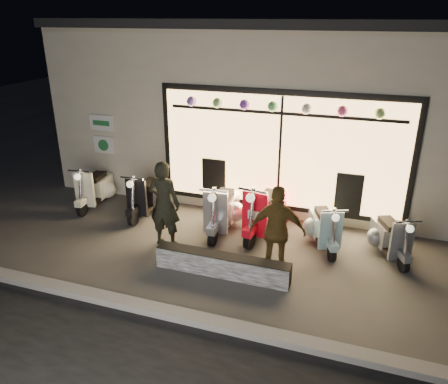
{
  "coord_description": "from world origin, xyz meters",
  "views": [
    {
      "loc": [
        2.56,
        -6.89,
        4.31
      ],
      "look_at": [
        -0.01,
        0.6,
        1.05
      ],
      "focal_mm": 35.0,
      "sensor_mm": 36.0,
      "label": 1
    }
  ],
  "objects_px": {
    "scooter_silver": "(223,209)",
    "scooter_red": "(267,211)",
    "man": "(164,204)",
    "graffiti_barrier": "(222,265)",
    "woman": "(277,231)"
  },
  "relations": [
    {
      "from": "graffiti_barrier",
      "to": "scooter_red",
      "type": "relative_size",
      "value": 1.47
    },
    {
      "from": "scooter_red",
      "to": "woman",
      "type": "height_order",
      "value": "woman"
    },
    {
      "from": "man",
      "to": "graffiti_barrier",
      "type": "bearing_deg",
      "value": 153.14
    },
    {
      "from": "scooter_silver",
      "to": "graffiti_barrier",
      "type": "bearing_deg",
      "value": -75.48
    },
    {
      "from": "graffiti_barrier",
      "to": "scooter_red",
      "type": "height_order",
      "value": "scooter_red"
    },
    {
      "from": "scooter_silver",
      "to": "scooter_red",
      "type": "distance_m",
      "value": 0.92
    },
    {
      "from": "man",
      "to": "scooter_red",
      "type": "bearing_deg",
      "value": -146.41
    },
    {
      "from": "graffiti_barrier",
      "to": "scooter_silver",
      "type": "height_order",
      "value": "scooter_silver"
    },
    {
      "from": "graffiti_barrier",
      "to": "woman",
      "type": "bearing_deg",
      "value": 24.06
    },
    {
      "from": "man",
      "to": "woman",
      "type": "xyz_separation_m",
      "value": [
        2.31,
        -0.31,
        -0.05
      ]
    },
    {
      "from": "scooter_silver",
      "to": "man",
      "type": "distance_m",
      "value": 1.42
    },
    {
      "from": "graffiti_barrier",
      "to": "scooter_silver",
      "type": "xyz_separation_m",
      "value": [
        -0.59,
        1.75,
        0.25
      ]
    },
    {
      "from": "graffiti_barrier",
      "to": "scooter_red",
      "type": "distance_m",
      "value": 1.95
    },
    {
      "from": "scooter_red",
      "to": "man",
      "type": "bearing_deg",
      "value": -137.18
    },
    {
      "from": "woman",
      "to": "scooter_silver",
      "type": "bearing_deg",
      "value": -48.72
    }
  ]
}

